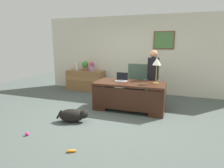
% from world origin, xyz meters
% --- Properties ---
extents(ground_plane, '(12.00, 12.00, 0.00)m').
position_xyz_m(ground_plane, '(0.00, 0.00, 0.00)').
color(ground_plane, '#4C5651').
extents(back_wall, '(7.00, 0.16, 2.70)m').
position_xyz_m(back_wall, '(0.01, 2.60, 1.35)').
color(back_wall, beige).
rests_on(back_wall, ground_plane).
extents(desk, '(1.85, 0.87, 0.75)m').
position_xyz_m(desk, '(0.23, 0.63, 0.41)').
color(desk, '#422316').
rests_on(desk, ground_plane).
extents(credenza, '(1.45, 0.50, 0.75)m').
position_xyz_m(credenza, '(-1.90, 2.25, 0.37)').
color(credenza, olive).
rests_on(credenza, ground_plane).
extents(armchair, '(0.60, 0.59, 1.13)m').
position_xyz_m(armchair, '(0.21, 1.56, 0.50)').
color(armchair, '#475B4C').
rests_on(armchair, ground_plane).
extents(person_standing, '(0.32, 0.32, 1.58)m').
position_xyz_m(person_standing, '(0.74, 1.29, 0.81)').
color(person_standing, '#262323').
rests_on(person_standing, ground_plane).
extents(dog_lying, '(0.73, 0.44, 0.30)m').
position_xyz_m(dog_lying, '(-0.78, -0.60, 0.16)').
color(dog_lying, black).
rests_on(dog_lying, ground_plane).
extents(laptop, '(0.32, 0.22, 0.22)m').
position_xyz_m(laptop, '(-0.05, 0.80, 0.80)').
color(laptop, '#B2B5BA').
rests_on(laptop, desk).
extents(desk_lamp, '(0.22, 0.22, 0.66)m').
position_xyz_m(desk_lamp, '(0.89, 0.73, 1.27)').
color(desk_lamp, '#9E8447').
rests_on(desk_lamp, desk).
extents(vase_with_flowers, '(0.17, 0.17, 0.34)m').
position_xyz_m(vase_with_flowers, '(-1.63, 2.25, 0.94)').
color(vase_with_flowers, '#C482D3').
rests_on(vase_with_flowers, credenza).
extents(vase_empty, '(0.13, 0.13, 0.32)m').
position_xyz_m(vase_empty, '(-2.26, 2.25, 0.91)').
color(vase_empty, silver).
rests_on(vase_empty, credenza).
extents(potted_plant, '(0.24, 0.24, 0.36)m').
position_xyz_m(potted_plant, '(-1.91, 2.25, 0.94)').
color(potted_plant, brown).
rests_on(potted_plant, credenza).
extents(dog_toy_ball, '(0.07, 0.07, 0.07)m').
position_xyz_m(dog_toy_ball, '(-1.28, -1.49, 0.04)').
color(dog_toy_ball, '#D8338C').
rests_on(dog_toy_ball, ground_plane).
extents(dog_toy_bone, '(0.17, 0.12, 0.05)m').
position_xyz_m(dog_toy_bone, '(-0.15, -1.72, 0.03)').
color(dog_toy_bone, orange).
rests_on(dog_toy_bone, ground_plane).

